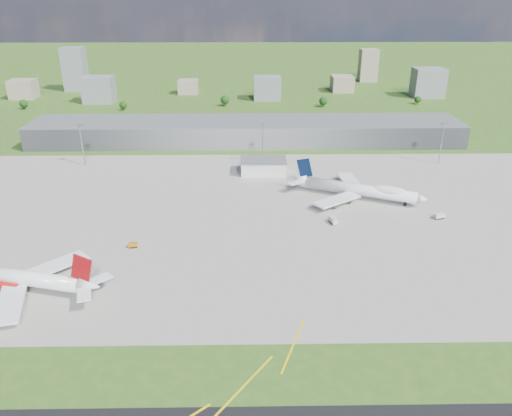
{
  "coord_description": "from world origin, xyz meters",
  "views": [
    {
      "loc": [
        1.25,
        -178.92,
        101.78
      ],
      "look_at": [
        4.57,
        28.82,
        9.0
      ],
      "focal_mm": 35.0,
      "sensor_mm": 36.0,
      "label": 1
    }
  ],
  "objects_px": {
    "airliner_blue_quad": "(360,190)",
    "van_white_far": "(439,216)",
    "airliner_red_twin": "(21,278)",
    "fire_truck": "(9,288)",
    "tug_yellow": "(133,245)",
    "van_white_near": "(333,221)"
  },
  "relations": [
    {
      "from": "fire_truck",
      "to": "tug_yellow",
      "type": "bearing_deg",
      "value": 53.34
    },
    {
      "from": "airliner_red_twin",
      "to": "van_white_far",
      "type": "height_order",
      "value": "airliner_red_twin"
    },
    {
      "from": "airliner_blue_quad",
      "to": "van_white_far",
      "type": "distance_m",
      "value": 41.82
    },
    {
      "from": "airliner_blue_quad",
      "to": "airliner_red_twin",
      "type": "bearing_deg",
      "value": -125.03
    },
    {
      "from": "airliner_blue_quad",
      "to": "fire_truck",
      "type": "bearing_deg",
      "value": -125.16
    },
    {
      "from": "airliner_blue_quad",
      "to": "van_white_near",
      "type": "distance_m",
      "value": 34.81
    },
    {
      "from": "airliner_blue_quad",
      "to": "tug_yellow",
      "type": "distance_m",
      "value": 118.78
    },
    {
      "from": "airliner_red_twin",
      "to": "van_white_near",
      "type": "bearing_deg",
      "value": -141.8
    },
    {
      "from": "airliner_blue_quad",
      "to": "van_white_far",
      "type": "height_order",
      "value": "airliner_blue_quad"
    },
    {
      "from": "van_white_near",
      "to": "fire_truck",
      "type": "bearing_deg",
      "value": 99.15
    },
    {
      "from": "fire_truck",
      "to": "van_white_far",
      "type": "xyz_separation_m",
      "value": [
        177.87,
        59.79,
        -0.61
      ]
    },
    {
      "from": "airliner_blue_quad",
      "to": "tug_yellow",
      "type": "xyz_separation_m",
      "value": [
        -107.02,
        -51.38,
        -4.1
      ]
    },
    {
      "from": "airliner_red_twin",
      "to": "fire_truck",
      "type": "xyz_separation_m",
      "value": [
        -3.99,
        -1.93,
        -2.88
      ]
    },
    {
      "from": "airliner_red_twin",
      "to": "van_white_far",
      "type": "distance_m",
      "value": 183.29
    },
    {
      "from": "fire_truck",
      "to": "tug_yellow",
      "type": "xyz_separation_m",
      "value": [
        37.6,
        33.48,
        -0.93
      ]
    },
    {
      "from": "tug_yellow",
      "to": "van_white_far",
      "type": "relative_size",
      "value": 0.76
    },
    {
      "from": "airliner_red_twin",
      "to": "airliner_blue_quad",
      "type": "relative_size",
      "value": 0.98
    },
    {
      "from": "tug_yellow",
      "to": "van_white_near",
      "type": "distance_m",
      "value": 91.45
    },
    {
      "from": "airliner_red_twin",
      "to": "van_white_near",
      "type": "relative_size",
      "value": 10.65
    },
    {
      "from": "airliner_red_twin",
      "to": "van_white_far",
      "type": "bearing_deg",
      "value": -147.01
    },
    {
      "from": "airliner_blue_quad",
      "to": "van_white_near",
      "type": "relative_size",
      "value": 10.88
    },
    {
      "from": "fire_truck",
      "to": "van_white_far",
      "type": "bearing_deg",
      "value": 30.24
    }
  ]
}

